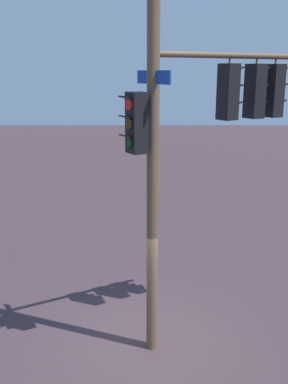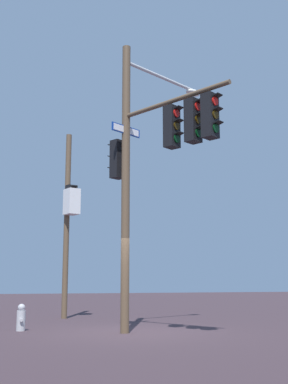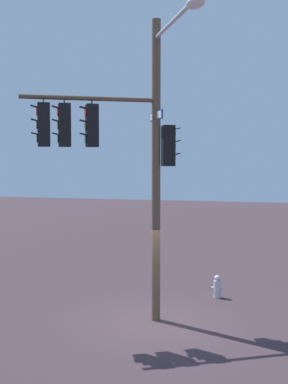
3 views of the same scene
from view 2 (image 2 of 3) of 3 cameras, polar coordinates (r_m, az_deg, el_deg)
ground_plane at (r=13.61m, az=-1.45°, el=-15.99°), size 80.00×80.00×0.00m
main_signal_pole_assembly at (r=13.38m, az=0.97°, el=5.11°), size 4.92×3.52×8.10m
secondary_pole_assembly at (r=18.67m, az=-8.65°, el=-2.23°), size 0.81×0.60×6.95m
fire_hydrant at (r=14.42m, az=-14.06°, el=-13.99°), size 0.38×0.24×0.73m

